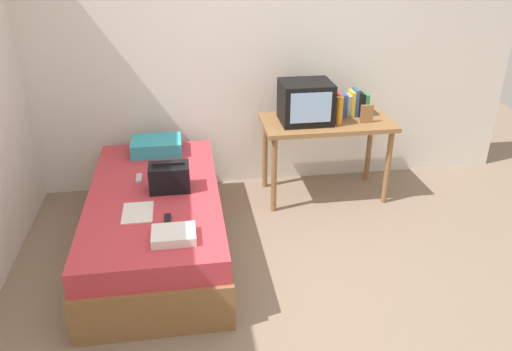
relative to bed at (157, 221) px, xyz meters
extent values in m
plane|color=#84705B|center=(0.86, -0.85, -0.25)|extent=(8.00, 8.00, 0.00)
cube|color=silver|center=(0.86, 1.15, 1.05)|extent=(5.20, 0.10, 2.60)
cube|color=olive|center=(0.00, 0.00, -0.08)|extent=(1.00, 2.00, 0.34)
cube|color=#C63842|center=(0.00, 0.00, 0.17)|extent=(0.97, 1.94, 0.17)
cube|color=olive|center=(1.53, 0.70, 0.47)|extent=(1.16, 0.60, 0.04)
cylinder|color=olive|center=(1.01, 0.46, 0.10)|extent=(0.05, 0.05, 0.70)
cylinder|color=olive|center=(2.05, 0.46, 0.10)|extent=(0.05, 0.05, 0.70)
cylinder|color=olive|center=(1.01, 0.94, 0.10)|extent=(0.05, 0.05, 0.70)
cylinder|color=olive|center=(2.05, 0.94, 0.10)|extent=(0.05, 0.05, 0.70)
cube|color=black|center=(1.32, 0.71, 0.67)|extent=(0.44, 0.38, 0.36)
cube|color=#8CB2E0|center=(1.32, 0.51, 0.68)|extent=(0.35, 0.01, 0.26)
cylinder|color=orange|center=(1.60, 0.60, 0.62)|extent=(0.07, 0.07, 0.24)
cube|color=#B72D33|center=(1.67, 0.81, 0.60)|extent=(0.03, 0.15, 0.21)
cube|color=#2D5699|center=(1.70, 0.81, 0.60)|extent=(0.04, 0.13, 0.21)
cube|color=gray|center=(1.75, 0.81, 0.59)|extent=(0.04, 0.13, 0.19)
cube|color=gold|center=(1.78, 0.81, 0.61)|extent=(0.03, 0.15, 0.23)
cube|color=#2D5699|center=(1.81, 0.81, 0.62)|extent=(0.03, 0.14, 0.25)
cube|color=black|center=(1.84, 0.81, 0.61)|extent=(0.02, 0.15, 0.23)
cube|color=black|center=(1.87, 0.81, 0.60)|extent=(0.04, 0.13, 0.21)
cube|color=#337F47|center=(1.91, 0.81, 0.59)|extent=(0.03, 0.15, 0.20)
cube|color=olive|center=(1.85, 0.60, 0.57)|extent=(0.11, 0.02, 0.16)
cube|color=#33A8B7|center=(0.01, 0.75, 0.32)|extent=(0.43, 0.32, 0.12)
cube|color=black|center=(0.13, 0.02, 0.36)|extent=(0.30, 0.20, 0.20)
cylinder|color=black|center=(0.13, 0.02, 0.47)|extent=(0.24, 0.02, 0.02)
cube|color=white|center=(-0.10, -0.30, 0.26)|extent=(0.21, 0.29, 0.01)
cube|color=black|center=(0.11, -0.45, 0.27)|extent=(0.04, 0.16, 0.02)
cube|color=#B7B7BC|center=(-0.12, 0.23, 0.27)|extent=(0.04, 0.14, 0.02)
cube|color=white|center=(0.15, -0.67, 0.29)|extent=(0.28, 0.22, 0.06)
camera|label=1|loc=(0.26, -3.43, 2.03)|focal=35.46mm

